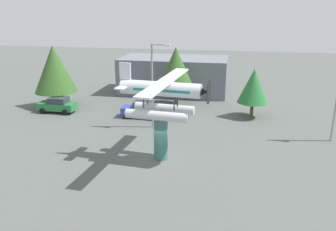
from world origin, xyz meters
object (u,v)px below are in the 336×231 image
at_px(car_near_green, 57,105).
at_px(streetlight_primary, 154,80).
at_px(display_pedestal, 161,138).
at_px(floatplane_monument, 162,95).
at_px(car_mid_blue, 142,109).
at_px(tree_center_back, 254,86).
at_px(tree_east, 176,66).
at_px(storefront_building, 174,75).
at_px(tree_west, 54,69).

relative_size(car_near_green, streetlight_primary, 0.51).
bearing_deg(display_pedestal, floatplane_monument, -5.16).
distance_m(car_near_green, car_mid_blue, 9.85).
distance_m(car_near_green, streetlight_primary, 12.86).
distance_m(car_mid_blue, tree_center_back, 12.18).
xyz_separation_m(display_pedestal, car_mid_blue, (-4.22, 10.00, -0.88)).
bearing_deg(tree_east, streetlight_primary, -94.54).
xyz_separation_m(car_mid_blue, storefront_building, (1.42, 12.00, 1.53)).
distance_m(car_near_green, tree_west, 4.47).
bearing_deg(streetlight_primary, floatplane_monument, -72.27).
bearing_deg(storefront_building, tree_center_back, -43.26).
distance_m(display_pedestal, car_near_green, 17.28).
distance_m(display_pedestal, tree_west, 19.77).
bearing_deg(floatplane_monument, car_near_green, 149.99).
relative_size(floatplane_monument, storefront_building, 0.73).
xyz_separation_m(streetlight_primary, tree_center_back, (9.60, 5.23, -1.31)).
xyz_separation_m(car_near_green, tree_west, (-1.19, 2.26, 3.66)).
distance_m(floatplane_monument, tree_west, 19.70).
height_order(tree_west, tree_center_back, tree_west).
relative_size(car_near_green, tree_east, 0.60).
height_order(floatplane_monument, storefront_building, floatplane_monument).
height_order(car_mid_blue, storefront_building, storefront_building).
distance_m(display_pedestal, streetlight_primary, 8.03).
relative_size(floatplane_monument, car_mid_blue, 2.49).
relative_size(car_near_green, tree_west, 0.58).
height_order(floatplane_monument, car_near_green, floatplane_monument).
bearing_deg(tree_west, tree_center_back, 0.25).
bearing_deg(tree_west, tree_east, 13.67).
xyz_separation_m(storefront_building, tree_west, (-12.47, -9.74, 2.13)).
bearing_deg(floatplane_monument, display_pedestal, -180.00).
bearing_deg(display_pedestal, tree_center_back, 58.91).
xyz_separation_m(tree_west, tree_center_back, (22.71, 0.10, -1.09)).
distance_m(car_near_green, storefront_building, 16.54).
relative_size(car_mid_blue, storefront_building, 0.29).
bearing_deg(tree_center_back, floatplane_monument, -120.62).
relative_size(display_pedestal, tree_west, 0.48).
distance_m(car_mid_blue, streetlight_primary, 5.25).
xyz_separation_m(floatplane_monument, tree_center_back, (7.32, 12.37, -1.74)).
height_order(streetlight_primary, storefront_building, streetlight_primary).
distance_m(streetlight_primary, tree_east, 8.51).
height_order(floatplane_monument, tree_west, floatplane_monument).
bearing_deg(tree_east, display_pedestal, -84.59).
xyz_separation_m(display_pedestal, tree_east, (-1.48, 15.61, 2.97)).
distance_m(tree_west, tree_center_back, 22.74).
bearing_deg(car_near_green, streetlight_primary, 166.49).
distance_m(display_pedestal, storefront_building, 22.19).
distance_m(floatplane_monument, tree_center_back, 14.48).
relative_size(floatplane_monument, tree_west, 1.44).
bearing_deg(car_mid_blue, tree_east, -116.01).
bearing_deg(tree_east, tree_center_back, -20.02).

